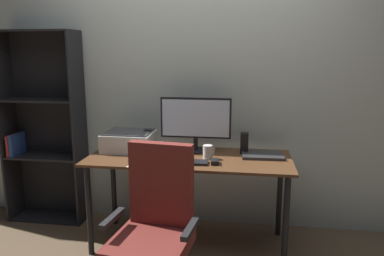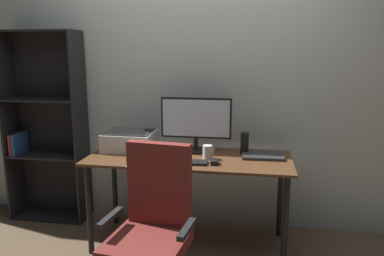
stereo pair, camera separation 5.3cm
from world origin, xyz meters
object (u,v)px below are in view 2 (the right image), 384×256
(office_chair, at_px, (152,238))
(laptop, at_px, (263,156))
(speaker_right, at_px, (245,143))
(monitor, at_px, (196,121))
(mouse, at_px, (214,162))
(desk, at_px, (189,168))
(speaker_left, at_px, (149,139))
(printer, at_px, (130,141))
(keyboard, at_px, (188,162))
(coffee_mug, at_px, (208,152))
(bookshelf, at_px, (47,128))

(office_chair, bearing_deg, laptop, 60.35)
(speaker_right, bearing_deg, monitor, 178.87)
(mouse, xyz_separation_m, laptop, (0.35, 0.25, -0.01))
(desk, relative_size, speaker_left, 9.30)
(mouse, height_order, speaker_right, speaker_right)
(mouse, relative_size, printer, 0.24)
(laptop, bearing_deg, keyboard, -156.20)
(keyboard, xyz_separation_m, speaker_left, (-0.39, 0.35, 0.08))
(laptop, height_order, office_chair, office_chair)
(office_chair, bearing_deg, keyboard, 87.07)
(desk, distance_m, laptop, 0.58)
(speaker_right, height_order, printer, speaker_right)
(desk, distance_m, speaker_left, 0.45)
(keyboard, relative_size, speaker_left, 1.71)
(monitor, bearing_deg, speaker_right, -1.13)
(mouse, height_order, coffee_mug, coffee_mug)
(keyboard, bearing_deg, office_chair, -102.79)
(keyboard, relative_size, speaker_right, 1.71)
(monitor, distance_m, printer, 0.58)
(laptop, bearing_deg, speaker_left, 172.95)
(keyboard, relative_size, printer, 0.72)
(keyboard, height_order, speaker_left, speaker_left)
(speaker_left, relative_size, bookshelf, 0.10)
(speaker_right, bearing_deg, coffee_mug, -143.52)
(desk, bearing_deg, speaker_left, 154.82)
(coffee_mug, bearing_deg, office_chair, -107.45)
(monitor, relative_size, printer, 1.44)
(monitor, bearing_deg, bookshelf, 174.17)
(desk, xyz_separation_m, speaker_left, (-0.37, 0.18, 0.17))
(desk, relative_size, laptop, 4.94)
(printer, bearing_deg, office_chair, -64.35)
(keyboard, distance_m, coffee_mug, 0.20)
(desk, distance_m, mouse, 0.28)
(coffee_mug, distance_m, printer, 0.69)
(desk, xyz_separation_m, bookshelf, (-1.39, 0.33, 0.21))
(laptop, height_order, printer, printer)
(desk, distance_m, bookshelf, 1.45)
(coffee_mug, distance_m, speaker_right, 0.34)
(desk, bearing_deg, mouse, -35.75)
(printer, bearing_deg, speaker_left, 18.29)
(keyboard, bearing_deg, monitor, 86.50)
(desk, xyz_separation_m, mouse, (0.21, -0.15, 0.10))
(speaker_left, bearing_deg, bookshelf, 171.49)
(mouse, distance_m, laptop, 0.43)
(desk, relative_size, mouse, 16.46)
(monitor, bearing_deg, office_chair, -96.71)
(speaker_right, distance_m, office_chair, 1.15)
(coffee_mug, relative_size, bookshelf, 0.06)
(monitor, xyz_separation_m, coffee_mug, (0.12, -0.21, -0.20))
(office_chair, xyz_separation_m, bookshelf, (-1.30, 1.11, 0.40))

